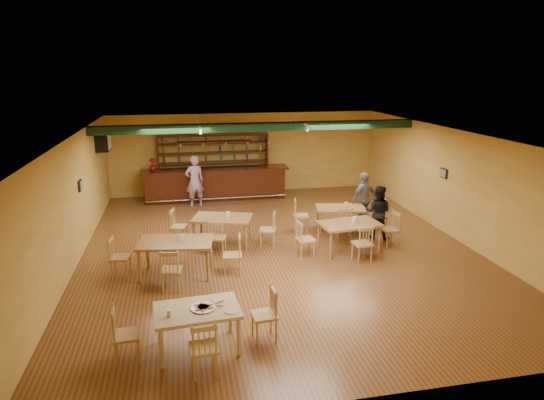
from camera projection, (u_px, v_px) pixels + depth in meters
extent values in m
plane|color=brown|center=(278.00, 247.00, 12.37)|extent=(12.00, 12.00, 0.00)
cube|color=black|center=(259.00, 127.00, 14.24)|extent=(10.00, 0.30, 0.25)
cube|color=silver|center=(199.00, 124.00, 14.44)|extent=(0.05, 2.50, 0.05)
cube|color=silver|center=(298.00, 121.00, 15.05)|extent=(0.05, 2.50, 0.05)
cube|color=silver|center=(103.00, 142.00, 14.80)|extent=(0.34, 0.70, 0.48)
cube|color=black|center=(80.00, 185.00, 11.92)|extent=(0.04, 0.34, 0.28)
cube|color=black|center=(444.00, 173.00, 13.32)|extent=(0.04, 0.34, 0.28)
cube|color=#34180A|center=(216.00, 184.00, 16.85)|extent=(5.25, 0.85, 1.13)
cube|color=#34180A|center=(214.00, 165.00, 17.29)|extent=(4.06, 0.40, 2.28)
imported|color=maroon|center=(153.00, 165.00, 16.23)|extent=(0.32, 0.32, 0.45)
cube|color=#9D6837|center=(223.00, 231.00, 12.52)|extent=(1.73, 1.32, 0.77)
cube|color=#9D6837|center=(340.00, 219.00, 13.60)|extent=(1.53, 1.08, 0.70)
cube|color=#9D6837|center=(177.00, 258.00, 10.63)|extent=(1.78, 1.22, 0.83)
cube|color=#9D6837|center=(349.00, 237.00, 12.06)|extent=(1.63, 1.09, 0.76)
cube|color=tan|center=(198.00, 329.00, 7.81)|extent=(1.47, 1.01, 0.75)
cylinder|color=silver|center=(203.00, 308.00, 7.72)|extent=(0.52, 0.52, 0.01)
cylinder|color=#EAE5C6|center=(169.00, 313.00, 7.46)|extent=(0.08, 0.08, 0.11)
cube|color=white|center=(217.00, 300.00, 7.96)|extent=(0.25, 0.23, 0.03)
cube|color=silver|center=(212.00, 305.00, 7.80)|extent=(0.33, 0.19, 0.00)
cylinder|color=white|center=(231.00, 311.00, 7.62)|extent=(0.24, 0.24, 0.01)
imported|color=#834AA1|center=(195.00, 181.00, 15.84)|extent=(0.74, 0.58, 1.78)
imported|color=black|center=(378.00, 212.00, 12.89)|extent=(0.93, 0.88, 1.51)
imported|color=gray|center=(364.00, 199.00, 14.06)|extent=(1.02, 0.71, 1.60)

